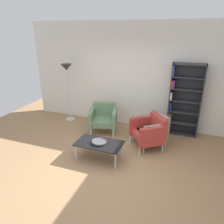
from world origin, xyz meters
name	(u,v)px	position (x,y,z in m)	size (l,w,h in m)	color
ground_plane	(102,170)	(0.00, 0.00, 0.00)	(8.32, 8.32, 0.00)	#9E7751
plaster_back_panel	(134,76)	(0.00, 2.46, 1.45)	(6.40, 0.12, 2.90)	silver
bookshelf_tall	(183,101)	(1.38, 2.26, 0.93)	(0.80, 0.30, 1.90)	#333338
coffee_table_low	(99,144)	(-0.20, 0.36, 0.37)	(1.00, 0.56, 0.40)	black
decorative_bowl	(99,142)	(-0.20, 0.36, 0.43)	(0.32, 0.32, 0.05)	#4C4C51
armchair_spare_guest	(104,118)	(-0.62, 1.64, 0.41)	(0.85, 0.81, 0.78)	slate
armchair_corner_red	(149,131)	(0.71, 1.25, 0.41)	(0.93, 0.95, 0.78)	#B73833
armchair_by_bookshelf	(152,129)	(0.75, 1.40, 0.41)	(0.94, 0.95, 0.78)	gray
floor_lamp_torchiere	(67,74)	(-1.92, 2.05, 1.45)	(0.32, 0.32, 1.74)	silver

